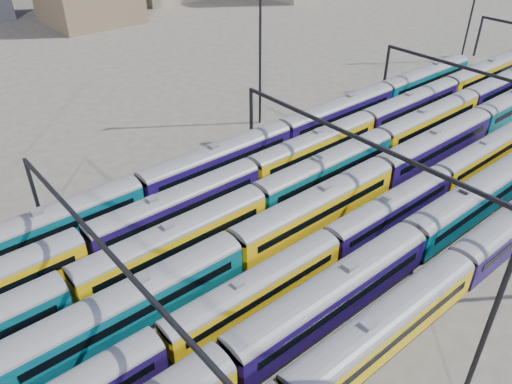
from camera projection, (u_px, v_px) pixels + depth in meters
ground at (298, 235)px, 53.15m from camera, size 500.00×500.00×0.00m
rake_0 at (459, 266)px, 44.96m from camera, size 126.67×3.09×5.20m
rake_1 at (333, 292)px, 42.02m from camera, size 155.75×3.25×5.49m
rake_2 at (161, 343)px, 38.10m from camera, size 112.83×2.75×4.62m
rake_3 at (382, 171)px, 58.84m from camera, size 131.75×3.21×5.42m
rake_4 at (258, 199)px, 54.11m from camera, size 127.51×3.11×5.24m
rake_5 at (314, 144)px, 64.75m from camera, size 146.43×3.06×5.15m
rake_6 at (139, 189)px, 55.66m from camera, size 130.79×3.19×5.38m
gantry_1 at (117, 269)px, 38.68m from camera, size 0.35×40.35×8.03m
gantry_2 at (367, 150)px, 54.81m from camera, size 0.35×40.35×8.03m
gantry_3 at (503, 86)px, 70.94m from camera, size 0.35×40.35×8.03m
mast_3 at (260, 30)px, 68.96m from camera, size 1.40×0.50×25.60m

